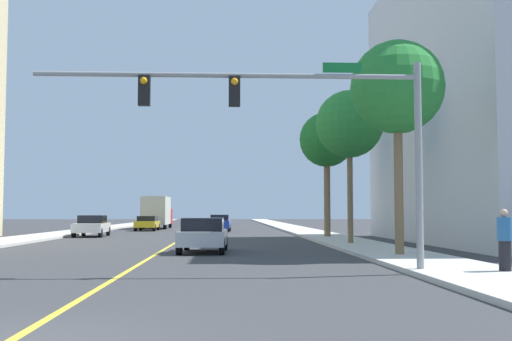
% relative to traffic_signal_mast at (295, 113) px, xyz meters
% --- Properties ---
extents(ground, '(192.00, 192.00, 0.00)m').
position_rel_traffic_signal_mast_xyz_m(ground, '(-4.77, 33.05, -4.46)').
color(ground, '#38383A').
extents(sidewalk_left, '(3.15, 168.00, 0.15)m').
position_rel_traffic_signal_mast_xyz_m(sidewalk_left, '(-14.18, 33.05, -4.39)').
color(sidewalk_left, beige).
rests_on(sidewalk_left, ground).
extents(sidewalk_right, '(3.15, 168.00, 0.15)m').
position_rel_traffic_signal_mast_xyz_m(sidewalk_right, '(4.64, 33.05, -4.39)').
color(sidewalk_right, beige).
rests_on(sidewalk_right, ground).
extents(lane_marking_center, '(0.16, 144.00, 0.01)m').
position_rel_traffic_signal_mast_xyz_m(lane_marking_center, '(-4.77, 33.05, -4.46)').
color(lane_marking_center, yellow).
rests_on(lane_marking_center, ground).
extents(traffic_signal_mast, '(10.78, 0.36, 5.78)m').
position_rel_traffic_signal_mast_xyz_m(traffic_signal_mast, '(0.00, 0.00, 0.00)').
color(traffic_signal_mast, gray).
rests_on(traffic_signal_mast, sidewalk_right).
extents(palm_near, '(3.54, 3.54, 8.05)m').
position_rel_traffic_signal_mast_xyz_m(palm_near, '(4.52, 5.95, 1.92)').
color(palm_near, brown).
rests_on(palm_near, sidewalk_right).
extents(palm_mid, '(3.47, 3.47, 7.80)m').
position_rel_traffic_signal_mast_xyz_m(palm_mid, '(4.37, 14.49, 1.71)').
color(palm_mid, brown).
rests_on(palm_mid, sidewalk_right).
extents(palm_far, '(3.55, 3.55, 8.02)m').
position_rel_traffic_signal_mast_xyz_m(palm_far, '(4.54, 23.03, 1.86)').
color(palm_far, brown).
rests_on(palm_far, sidewalk_right).
extents(car_yellow, '(1.91, 4.11, 1.33)m').
position_rel_traffic_signal_mast_xyz_m(car_yellow, '(-9.13, 40.31, -3.75)').
color(car_yellow, gold).
rests_on(car_yellow, ground).
extents(car_blue, '(1.93, 3.97, 1.46)m').
position_rel_traffic_signal_mast_xyz_m(car_blue, '(-2.52, 37.49, -3.71)').
color(car_blue, '#1E389E').
rests_on(car_blue, ground).
extents(car_white, '(2.10, 4.58, 1.48)m').
position_rel_traffic_signal_mast_xyz_m(car_white, '(-11.27, 26.98, -3.71)').
color(car_white, white).
rests_on(car_white, ground).
extents(car_silver, '(2.06, 4.34, 1.46)m').
position_rel_traffic_signal_mast_xyz_m(car_silver, '(-2.90, 9.56, -3.72)').
color(car_silver, '#BCBCC1').
rests_on(car_silver, ground).
extents(delivery_truck, '(2.42, 8.17, 3.23)m').
position_rel_traffic_signal_mast_xyz_m(delivery_truck, '(-9.06, 47.42, -2.75)').
color(delivery_truck, red).
rests_on(delivery_truck, ground).
extents(pedestrian, '(0.38, 0.38, 1.65)m').
position_rel_traffic_signal_mast_xyz_m(pedestrian, '(5.52, -0.77, -3.49)').
color(pedestrian, black).
rests_on(pedestrian, sidewalk_right).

